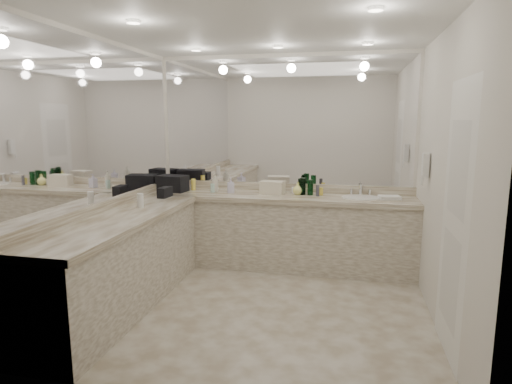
% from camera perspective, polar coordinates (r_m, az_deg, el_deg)
% --- Properties ---
extents(floor, '(3.20, 3.20, 0.00)m').
position_cam_1_polar(floor, '(4.33, 0.54, -14.97)').
color(floor, beige).
rests_on(floor, ground).
extents(ceiling, '(3.20, 3.20, 0.00)m').
position_cam_1_polar(ceiling, '(4.02, 0.60, 21.09)').
color(ceiling, white).
rests_on(ceiling, floor).
extents(wall_back, '(3.20, 0.02, 2.60)m').
position_cam_1_polar(wall_back, '(5.44, 3.81, 4.32)').
color(wall_back, silver).
rests_on(wall_back, floor).
extents(wall_left, '(0.02, 3.00, 2.60)m').
position_cam_1_polar(wall_left, '(4.57, -19.50, 2.77)').
color(wall_left, silver).
rests_on(wall_left, floor).
extents(wall_right, '(0.02, 3.00, 2.60)m').
position_cam_1_polar(wall_right, '(3.97, 23.83, 1.52)').
color(wall_right, silver).
rests_on(wall_right, floor).
extents(vanity_back_base, '(3.20, 0.60, 0.84)m').
position_cam_1_polar(vanity_back_base, '(5.30, 3.22, -5.49)').
color(vanity_back_base, beige).
rests_on(vanity_back_base, floor).
extents(vanity_back_top, '(3.20, 0.64, 0.06)m').
position_cam_1_polar(vanity_back_top, '(5.19, 3.25, -0.72)').
color(vanity_back_top, beige).
rests_on(vanity_back_top, vanity_back_base).
extents(vanity_left_base, '(0.60, 2.40, 0.84)m').
position_cam_1_polar(vanity_left_base, '(4.36, -17.53, -9.34)').
color(vanity_left_base, beige).
rests_on(vanity_left_base, floor).
extents(vanity_left_top, '(0.64, 2.42, 0.06)m').
position_cam_1_polar(vanity_left_top, '(4.23, -17.73, -3.57)').
color(vanity_left_top, beige).
rests_on(vanity_left_top, vanity_left_base).
extents(backsplash_back, '(3.20, 0.04, 0.10)m').
position_cam_1_polar(backsplash_back, '(5.46, 3.74, 0.64)').
color(backsplash_back, beige).
rests_on(backsplash_back, vanity_back_top).
extents(backsplash_left, '(0.04, 3.00, 0.10)m').
position_cam_1_polar(backsplash_left, '(4.61, -19.04, -1.55)').
color(backsplash_left, beige).
rests_on(backsplash_left, vanity_left_top).
extents(mirror_back, '(3.12, 0.01, 1.55)m').
position_cam_1_polar(mirror_back, '(5.40, 3.85, 9.33)').
color(mirror_back, white).
rests_on(mirror_back, wall_back).
extents(mirror_left, '(0.01, 2.92, 1.55)m').
position_cam_1_polar(mirror_left, '(4.54, -19.71, 8.73)').
color(mirror_left, white).
rests_on(mirror_left, wall_left).
extents(sink, '(0.44, 0.44, 0.03)m').
position_cam_1_polar(sink, '(5.14, 13.79, -0.82)').
color(sink, white).
rests_on(sink, vanity_back_top).
extents(faucet, '(0.24, 0.16, 0.14)m').
position_cam_1_polar(faucet, '(5.33, 13.77, 0.38)').
color(faucet, silver).
rests_on(faucet, vanity_back_top).
extents(wall_phone, '(0.06, 0.10, 0.24)m').
position_cam_1_polar(wall_phone, '(4.64, 21.65, 3.36)').
color(wall_phone, white).
rests_on(wall_phone, wall_right).
extents(door, '(0.02, 0.82, 2.10)m').
position_cam_1_polar(door, '(3.53, 24.92, -3.62)').
color(door, white).
rests_on(door, wall_right).
extents(black_toiletry_bag, '(0.39, 0.28, 0.21)m').
position_cam_1_polar(black_toiletry_bag, '(5.52, -11.08, 1.16)').
color(black_toiletry_bag, black).
rests_on(black_toiletry_bag, vanity_back_top).
extents(black_bag_spill, '(0.11, 0.22, 0.12)m').
position_cam_1_polar(black_bag_spill, '(5.13, -12.06, -0.04)').
color(black_bag_spill, black).
rests_on(black_bag_spill, vanity_left_top).
extents(cream_cosmetic_case, '(0.31, 0.21, 0.16)m').
position_cam_1_polar(cream_cosmetic_case, '(5.25, 2.21, 0.65)').
color(cream_cosmetic_case, beige).
rests_on(cream_cosmetic_case, vanity_back_top).
extents(hand_towel, '(0.26, 0.20, 0.04)m').
position_cam_1_polar(hand_towel, '(5.13, 17.39, -0.71)').
color(hand_towel, white).
rests_on(hand_towel, vanity_back_top).
extents(lotion_left, '(0.07, 0.07, 0.15)m').
position_cam_1_polar(lotion_left, '(4.59, -15.16, -1.07)').
color(lotion_left, white).
rests_on(lotion_left, vanity_left_top).
extents(soap_bottle_a, '(0.09, 0.09, 0.23)m').
position_cam_1_polar(soap_bottle_a, '(5.40, -5.50, 1.24)').
color(soap_bottle_a, beige).
rests_on(soap_bottle_a, vanity_back_top).
extents(soap_bottle_b, '(0.11, 0.11, 0.19)m').
position_cam_1_polar(soap_bottle_b, '(5.33, -3.38, 0.90)').
color(soap_bottle_b, silver).
rests_on(soap_bottle_b, vanity_back_top).
extents(soap_bottle_c, '(0.13, 0.13, 0.15)m').
position_cam_1_polar(soap_bottle_c, '(5.22, 5.59, 0.50)').
color(soap_bottle_c, '#F4F181').
rests_on(soap_bottle_c, vanity_back_top).
extents(green_bottle_0, '(0.07, 0.07, 0.18)m').
position_cam_1_polar(green_bottle_0, '(5.31, 6.08, 0.80)').
color(green_bottle_0, '#0C431A').
rests_on(green_bottle_0, vanity_back_top).
extents(green_bottle_1, '(0.07, 0.07, 0.21)m').
position_cam_1_polar(green_bottle_1, '(5.21, 6.25, 0.76)').
color(green_bottle_1, '#0C431A').
rests_on(green_bottle_1, vanity_back_top).
extents(green_bottle_2, '(0.07, 0.07, 0.18)m').
position_cam_1_polar(green_bottle_2, '(5.21, 7.26, 0.62)').
color(green_bottle_2, '#0C431A').
rests_on(green_bottle_2, vanity_back_top).
extents(green_bottle_3, '(0.07, 0.07, 0.19)m').
position_cam_1_polar(green_bottle_3, '(5.25, 6.01, 0.76)').
color(green_bottle_3, '#0C431A').
rests_on(green_bottle_3, vanity_back_top).
extents(amenity_bottle_0, '(0.06, 0.06, 0.11)m').
position_cam_1_polar(amenity_bottle_0, '(5.39, -5.79, 0.55)').
color(amenity_bottle_0, silver).
rests_on(amenity_bottle_0, vanity_back_top).
extents(amenity_bottle_1, '(0.05, 0.05, 0.09)m').
position_cam_1_polar(amenity_bottle_1, '(5.22, 8.68, 0.09)').
color(amenity_bottle_1, '#F2D84C').
rests_on(amenity_bottle_1, vanity_back_top).
extents(amenity_bottle_2, '(0.06, 0.06, 0.08)m').
position_cam_1_polar(amenity_bottle_2, '(5.29, 5.10, 0.23)').
color(amenity_bottle_2, white).
rests_on(amenity_bottle_2, vanity_back_top).
extents(amenity_bottle_3, '(0.04, 0.04, 0.13)m').
position_cam_1_polar(amenity_bottle_3, '(5.14, 8.22, 0.18)').
color(amenity_bottle_3, '#3F3F4C').
rests_on(amenity_bottle_3, vanity_back_top).
extents(amenity_bottle_4, '(0.05, 0.05, 0.08)m').
position_cam_1_polar(amenity_bottle_4, '(5.63, -8.42, 0.71)').
color(amenity_bottle_4, silver).
rests_on(amenity_bottle_4, vanity_back_top).
extents(amenity_bottle_5, '(0.06, 0.06, 0.14)m').
position_cam_1_polar(amenity_bottle_5, '(5.58, -8.34, 0.99)').
color(amenity_bottle_5, '#F2D84C').
rests_on(amenity_bottle_5, vanity_back_top).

